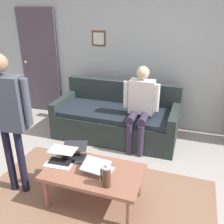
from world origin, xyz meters
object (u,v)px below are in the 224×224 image
object	(u,v)px
couch	(117,119)
person_seated	(140,104)
laptop_right	(61,158)
french_press	(106,176)
person_standing	(6,110)
interior_door	(40,62)
laptop_left	(74,154)
laptop_center	(98,168)
coffee_table	(94,174)

from	to	relation	value
couch	person_seated	distance (m)	0.65
laptop_right	person_seated	xyz separation A→B (m)	(-0.62, -1.33, 0.26)
french_press	person_standing	distance (m)	1.27
interior_door	french_press	xyz separation A→B (m)	(-2.28, 2.37, -0.49)
laptop_right	couch	bearing A→B (deg)	-96.62
laptop_right	person_seated	world-z (taller)	person_seated
interior_door	couch	bearing A→B (deg)	161.93
laptop_left	person_seated	distance (m)	1.33
laptop_center	french_press	world-z (taller)	french_press
interior_door	laptop_left	world-z (taller)	interior_door
interior_door	person_seated	distance (m)	2.42
laptop_left	couch	bearing A→B (deg)	-93.02
laptop_right	person_standing	bearing A→B (deg)	16.44
interior_door	laptop_left	bearing A→B (deg)	130.80
interior_door	coffee_table	bearing A→B (deg)	133.21
coffee_table	laptop_left	size ratio (longest dim) A/B	2.76
laptop_center	french_press	distance (m)	0.27
person_standing	laptop_right	bearing A→B (deg)	-163.56
laptop_right	person_standing	distance (m)	0.80
person_standing	couch	bearing A→B (deg)	-112.07
french_press	person_seated	world-z (taller)	person_seated
laptop_left	laptop_center	world-z (taller)	laptop_center
laptop_left	french_press	distance (m)	0.65
laptop_right	french_press	size ratio (longest dim) A/B	1.34
couch	laptop_center	size ratio (longest dim) A/B	6.20
coffee_table	laptop_right	distance (m)	0.44
laptop_right	person_seated	bearing A→B (deg)	-115.11
coffee_table	laptop_left	world-z (taller)	laptop_left
coffee_table	person_seated	distance (m)	1.43
couch	laptop_center	world-z (taller)	couch
laptop_left	laptop_right	xyz separation A→B (m)	(0.11, 0.14, 0.00)
interior_door	laptop_left	xyz separation A→B (m)	(-1.74, 2.01, -0.56)
couch	laptop_center	bearing A→B (deg)	100.40
laptop_left	person_seated	size ratio (longest dim) A/B	0.30
laptop_center	french_press	xyz separation A→B (m)	(-0.17, 0.19, 0.08)
french_press	coffee_table	bearing A→B (deg)	-40.10
interior_door	laptop_right	bearing A→B (deg)	127.19
interior_door	french_press	bearing A→B (deg)	133.80
person_standing	french_press	bearing A→B (deg)	176.41
coffee_table	person_seated	world-z (taller)	person_seated
interior_door	laptop_center	bearing A→B (deg)	133.97
person_standing	coffee_table	bearing A→B (deg)	-173.12
interior_door	french_press	distance (m)	3.33
laptop_center	laptop_right	xyz separation A→B (m)	(0.47, -0.03, 0.00)
laptop_left	laptop_right	bearing A→B (deg)	52.30
couch	laptop_left	world-z (taller)	couch
french_press	person_standing	size ratio (longest dim) A/B	0.15
interior_door	coffee_table	world-z (taller)	interior_door
laptop_center	person_seated	distance (m)	1.40
coffee_table	laptop_right	size ratio (longest dim) A/B	3.12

